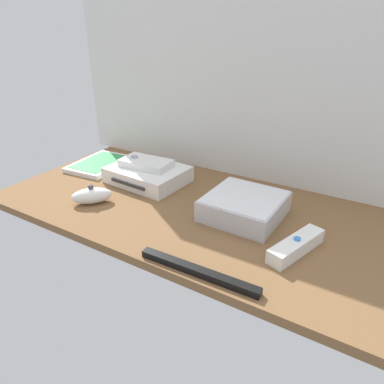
{
  "coord_description": "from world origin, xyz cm",
  "views": [
    {
      "loc": [
        39.85,
        -65.75,
        41.41
      ],
      "look_at": [
        0.0,
        0.0,
        4.0
      ],
      "focal_mm": 32.73,
      "sensor_mm": 36.0,
      "label": 1
    }
  ],
  "objects_px": {
    "game_case": "(100,164)",
    "remote_wand": "(296,246)",
    "mini_computer": "(244,206)",
    "remote_nunchuk": "(92,196)",
    "game_console": "(148,174)",
    "remote_classic_pad": "(146,163)",
    "sensor_bar": "(198,271)"
  },
  "relations": [
    {
      "from": "game_case",
      "to": "remote_classic_pad",
      "type": "xyz_separation_m",
      "value": [
        0.2,
        -0.01,
        0.05
      ]
    },
    {
      "from": "remote_wand",
      "to": "remote_nunchuk",
      "type": "height_order",
      "value": "remote_nunchuk"
    },
    {
      "from": "mini_computer",
      "to": "game_console",
      "type": "bearing_deg",
      "value": 172.47
    },
    {
      "from": "game_console",
      "to": "game_case",
      "type": "xyz_separation_m",
      "value": [
        -0.21,
        0.02,
        -0.01
      ]
    },
    {
      "from": "remote_wand",
      "to": "remote_nunchuk",
      "type": "relative_size",
      "value": 1.48
    },
    {
      "from": "remote_nunchuk",
      "to": "sensor_bar",
      "type": "bearing_deg",
      "value": 27.68
    },
    {
      "from": "game_console",
      "to": "remote_nunchuk",
      "type": "xyz_separation_m",
      "value": [
        -0.04,
        -0.18,
        -0.0
      ]
    },
    {
      "from": "game_case",
      "to": "remote_classic_pad",
      "type": "distance_m",
      "value": 0.2
    },
    {
      "from": "remote_nunchuk",
      "to": "game_case",
      "type": "bearing_deg",
      "value": 173.67
    },
    {
      "from": "remote_nunchuk",
      "to": "remote_wand",
      "type": "bearing_deg",
      "value": 49.63
    },
    {
      "from": "game_case",
      "to": "remote_wand",
      "type": "height_order",
      "value": "remote_wand"
    },
    {
      "from": "game_console",
      "to": "mini_computer",
      "type": "relative_size",
      "value": 1.26
    },
    {
      "from": "remote_classic_pad",
      "to": "game_case",
      "type": "bearing_deg",
      "value": 173.14
    },
    {
      "from": "remote_wand",
      "to": "remote_classic_pad",
      "type": "xyz_separation_m",
      "value": [
        -0.47,
        0.13,
        0.04
      ]
    },
    {
      "from": "mini_computer",
      "to": "remote_nunchuk",
      "type": "xyz_separation_m",
      "value": [
        -0.36,
        -0.14,
        -0.01
      ]
    },
    {
      "from": "game_console",
      "to": "remote_wand",
      "type": "xyz_separation_m",
      "value": [
        0.46,
        -0.12,
        -0.01
      ]
    },
    {
      "from": "mini_computer",
      "to": "remote_classic_pad",
      "type": "height_order",
      "value": "remote_classic_pad"
    },
    {
      "from": "game_case",
      "to": "remote_nunchuk",
      "type": "bearing_deg",
      "value": -54.44
    },
    {
      "from": "game_console",
      "to": "remote_wand",
      "type": "distance_m",
      "value": 0.48
    },
    {
      "from": "remote_wand",
      "to": "remote_classic_pad",
      "type": "height_order",
      "value": "remote_classic_pad"
    },
    {
      "from": "mini_computer",
      "to": "remote_nunchuk",
      "type": "bearing_deg",
      "value": -158.87
    },
    {
      "from": "remote_wand",
      "to": "remote_nunchuk",
      "type": "bearing_deg",
      "value": -156.26
    },
    {
      "from": "remote_nunchuk",
      "to": "sensor_bar",
      "type": "height_order",
      "value": "remote_nunchuk"
    },
    {
      "from": "game_case",
      "to": "remote_nunchuk",
      "type": "xyz_separation_m",
      "value": [
        0.17,
        -0.19,
        0.01
      ]
    },
    {
      "from": "remote_classic_pad",
      "to": "remote_nunchuk",
      "type": "bearing_deg",
      "value": -103.44
    },
    {
      "from": "remote_nunchuk",
      "to": "sensor_bar",
      "type": "distance_m",
      "value": 0.39
    },
    {
      "from": "remote_wand",
      "to": "game_case",
      "type": "bearing_deg",
      "value": -174.34
    },
    {
      "from": "mini_computer",
      "to": "remote_classic_pad",
      "type": "relative_size",
      "value": 1.17
    },
    {
      "from": "remote_nunchuk",
      "to": "remote_classic_pad",
      "type": "distance_m",
      "value": 0.19
    },
    {
      "from": "remote_classic_pad",
      "to": "sensor_bar",
      "type": "distance_m",
      "value": 0.45
    },
    {
      "from": "remote_wand",
      "to": "sensor_bar",
      "type": "relative_size",
      "value": 0.63
    },
    {
      "from": "sensor_bar",
      "to": "game_case",
      "type": "bearing_deg",
      "value": 149.63
    }
  ]
}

